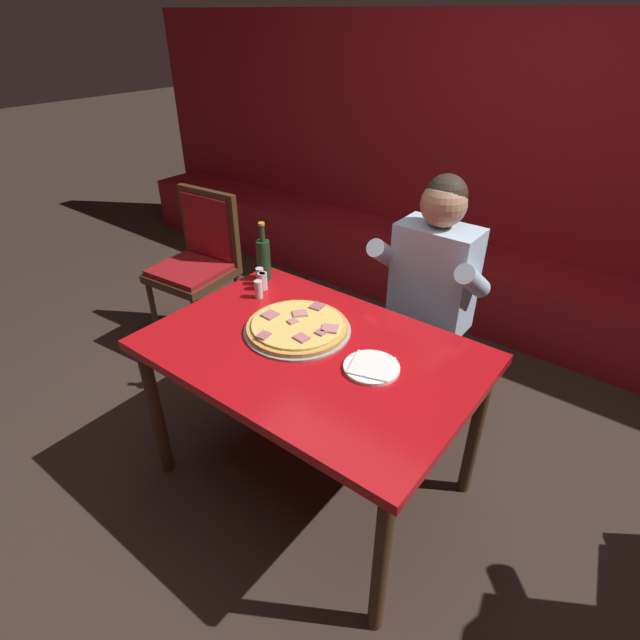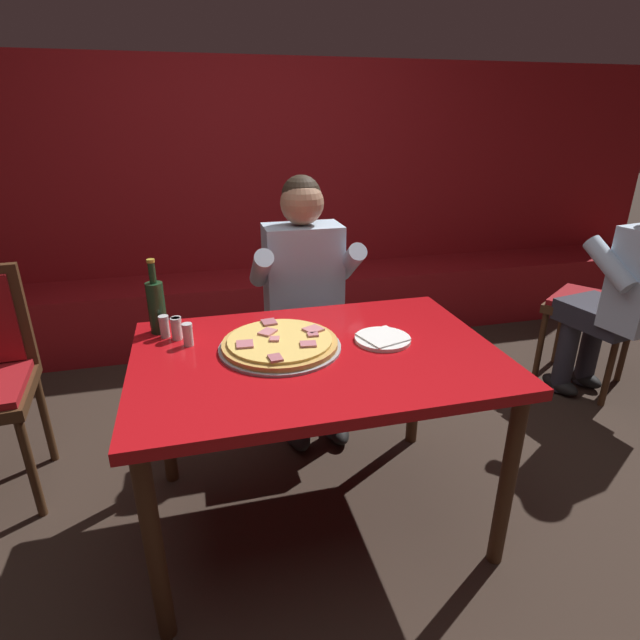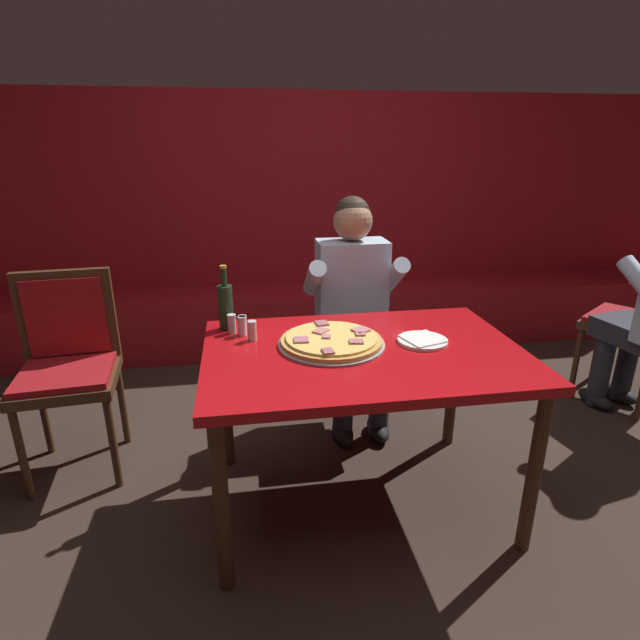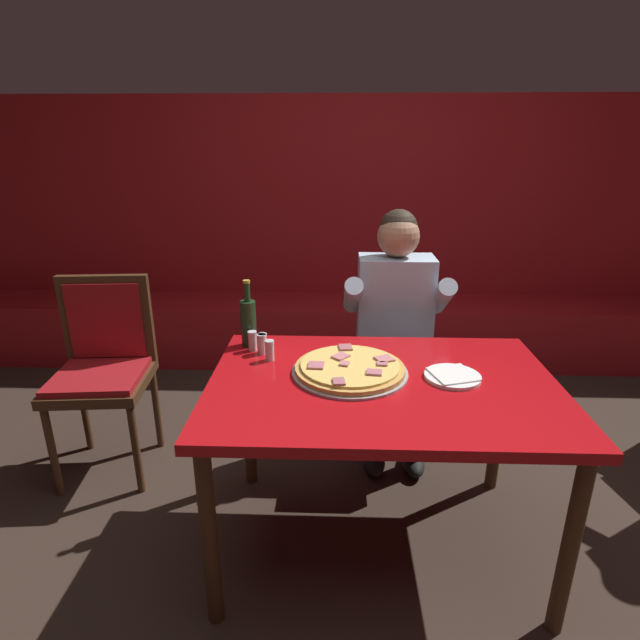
% 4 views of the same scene
% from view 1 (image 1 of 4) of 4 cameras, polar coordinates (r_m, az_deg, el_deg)
% --- Properties ---
extents(ground_plane, '(24.00, 24.00, 0.00)m').
position_cam_1_polar(ground_plane, '(2.47, -0.83, -17.55)').
color(ground_plane, '#33261E').
extents(booth_wall_panel, '(6.80, 0.16, 1.90)m').
position_cam_1_polar(booth_wall_panel, '(3.70, 21.39, 15.24)').
color(booth_wall_panel, maroon).
rests_on(booth_wall_panel, ground_plane).
extents(booth_bench, '(6.46, 0.48, 0.46)m').
position_cam_1_polar(booth_bench, '(3.66, 17.58, 3.54)').
color(booth_bench, maroon).
rests_on(booth_bench, ground_plane).
extents(main_dining_table, '(1.29, 0.88, 0.75)m').
position_cam_1_polar(main_dining_table, '(2.01, -0.97, -5.08)').
color(main_dining_table, '#422816').
rests_on(main_dining_table, ground_plane).
extents(pizza, '(0.44, 0.44, 0.05)m').
position_cam_1_polar(pizza, '(2.06, -2.60, -0.80)').
color(pizza, '#9E9EA3').
rests_on(pizza, main_dining_table).
extents(plate_white_paper, '(0.21, 0.21, 0.02)m').
position_cam_1_polar(plate_white_paper, '(1.86, 5.91, -5.38)').
color(plate_white_paper, white).
rests_on(plate_white_paper, main_dining_table).
extents(beer_bottle, '(0.07, 0.07, 0.29)m').
position_cam_1_polar(beer_bottle, '(2.44, -6.46, 7.01)').
color(beer_bottle, '#19381E').
rests_on(beer_bottle, main_dining_table).
extents(shaker_black_pepper, '(0.04, 0.04, 0.09)m').
position_cam_1_polar(shaker_black_pepper, '(2.42, -6.88, 4.88)').
color(shaker_black_pepper, silver).
rests_on(shaker_black_pepper, main_dining_table).
extents(shaker_oregano, '(0.04, 0.04, 0.09)m').
position_cam_1_polar(shaker_oregano, '(2.38, -6.48, 4.36)').
color(shaker_oregano, silver).
rests_on(shaker_oregano, main_dining_table).
extents(shaker_red_pepper_flakes, '(0.04, 0.04, 0.09)m').
position_cam_1_polar(shaker_red_pepper_flakes, '(2.37, -6.67, 4.30)').
color(shaker_red_pepper_flakes, silver).
rests_on(shaker_red_pepper_flakes, main_dining_table).
extents(shaker_parmesan, '(0.04, 0.04, 0.09)m').
position_cam_1_polar(shaker_parmesan, '(2.31, -7.03, 3.41)').
color(shaker_parmesan, silver).
rests_on(shaker_parmesan, main_dining_table).
extents(diner_seated_blue_shirt, '(0.53, 0.53, 1.27)m').
position_cam_1_polar(diner_seated_blue_shirt, '(2.45, 11.80, 2.57)').
color(diner_seated_blue_shirt, black).
rests_on(diner_seated_blue_shirt, ground_plane).
extents(dining_chair_far_left, '(0.48, 0.48, 0.97)m').
position_cam_1_polar(dining_chair_far_left, '(3.21, -13.65, 6.98)').
color(dining_chair_far_left, '#422816').
rests_on(dining_chair_far_left, ground_plane).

